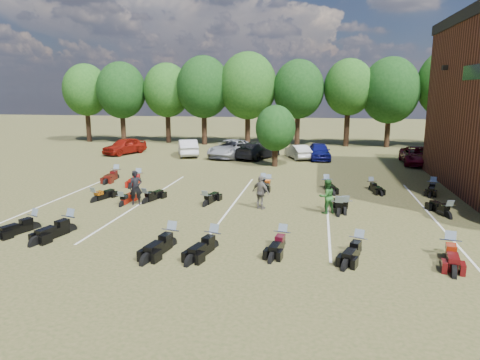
% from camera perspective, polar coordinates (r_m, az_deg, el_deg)
% --- Properties ---
extents(ground, '(160.00, 160.00, 0.00)m').
position_cam_1_polar(ground, '(19.68, 5.86, -6.08)').
color(ground, brown).
rests_on(ground, ground).
extents(car_0, '(3.41, 4.95, 1.57)m').
position_cam_1_polar(car_0, '(42.94, -15.12, 4.40)').
color(car_0, maroon).
rests_on(car_0, ground).
extents(car_1, '(3.28, 5.01, 1.56)m').
position_cam_1_polar(car_1, '(40.71, -6.99, 4.33)').
color(car_1, '#BDBDC1').
rests_on(car_1, ground).
extents(car_2, '(3.98, 6.20, 1.59)m').
position_cam_1_polar(car_2, '(39.55, -1.24, 4.22)').
color(car_2, '#9A9BA2').
rests_on(car_2, ground).
extents(car_3, '(4.10, 5.67, 1.53)m').
position_cam_1_polar(car_3, '(38.75, 2.42, 4.00)').
color(car_3, black).
rests_on(car_3, ground).
extents(car_4, '(2.24, 4.54, 1.49)m').
position_cam_1_polar(car_4, '(38.82, 10.52, 3.80)').
color(car_4, '#0C0E57').
rests_on(car_4, ground).
extents(car_5, '(2.74, 4.09, 1.28)m').
position_cam_1_polar(car_5, '(38.98, 7.74, 3.77)').
color(car_5, '#A8A8A3').
rests_on(car_5, ground).
extents(car_6, '(2.68, 5.38, 1.47)m').
position_cam_1_polar(car_6, '(38.51, 22.62, 3.01)').
color(car_6, '#510414').
rests_on(car_6, ground).
extents(car_7, '(2.84, 4.75, 1.29)m').
position_cam_1_polar(car_7, '(39.84, 29.31, 2.54)').
color(car_7, '#333438').
rests_on(car_7, ground).
extents(person_black, '(0.81, 0.70, 1.86)m').
position_cam_1_polar(person_black, '(23.58, -13.72, -1.00)').
color(person_black, black).
rests_on(person_black, ground).
extents(person_green, '(1.06, 1.00, 1.73)m').
position_cam_1_polar(person_green, '(21.73, 11.47, -2.16)').
color(person_green, '#255E23').
rests_on(person_green, ground).
extents(person_grey, '(1.11, 0.89, 1.77)m').
position_cam_1_polar(person_grey, '(22.08, 2.79, -1.66)').
color(person_grey, '#625C54').
rests_on(person_grey, ground).
extents(motorcycle_0, '(1.34, 2.61, 1.39)m').
position_cam_1_polar(motorcycle_0, '(20.20, -21.73, -6.41)').
color(motorcycle_0, black).
rests_on(motorcycle_0, ground).
extents(motorcycle_1, '(1.43, 2.37, 1.26)m').
position_cam_1_polar(motorcycle_1, '(21.20, -25.74, -5.90)').
color(motorcycle_1, black).
rests_on(motorcycle_1, ground).
extents(motorcycle_2, '(1.33, 2.49, 1.33)m').
position_cam_1_polar(motorcycle_2, '(16.90, -3.61, -9.09)').
color(motorcycle_2, black).
rests_on(motorcycle_2, ground).
extents(motorcycle_3, '(1.23, 2.60, 1.39)m').
position_cam_1_polar(motorcycle_3, '(17.30, -9.17, -8.73)').
color(motorcycle_3, black).
rests_on(motorcycle_3, ground).
extents(motorcycle_4, '(1.45, 2.38, 1.27)m').
position_cam_1_polar(motorcycle_4, '(16.98, 15.40, -9.42)').
color(motorcycle_4, black).
rests_on(motorcycle_4, ground).
extents(motorcycle_5, '(1.03, 2.29, 1.23)m').
position_cam_1_polar(motorcycle_5, '(17.16, 5.62, -8.80)').
color(motorcycle_5, black).
rests_on(motorcycle_5, ground).
extents(motorcycle_6, '(1.19, 2.50, 1.34)m').
position_cam_1_polar(motorcycle_6, '(17.81, 26.06, -9.21)').
color(motorcycle_6, '#4B0A0C').
rests_on(motorcycle_6, ground).
extents(motorcycle_7, '(0.69, 2.02, 1.12)m').
position_cam_1_polar(motorcycle_7, '(23.70, -15.44, -3.35)').
color(motorcycle_7, '#9C190B').
rests_on(motorcycle_7, ground).
extents(motorcycle_8, '(1.22, 2.18, 1.16)m').
position_cam_1_polar(motorcycle_8, '(25.00, -18.78, -2.77)').
color(motorcycle_8, black).
rests_on(motorcycle_8, ground).
extents(motorcycle_9, '(1.21, 2.24, 1.19)m').
position_cam_1_polar(motorcycle_9, '(23.98, -12.42, -3.02)').
color(motorcycle_9, black).
rests_on(motorcycle_9, ground).
extents(motorcycle_10, '(1.04, 2.21, 1.18)m').
position_cam_1_polar(motorcycle_10, '(22.95, -4.58, -3.44)').
color(motorcycle_10, black).
rests_on(motorcycle_10, ground).
extents(motorcycle_11, '(1.08, 2.56, 1.39)m').
position_cam_1_polar(motorcycle_11, '(21.73, 13.00, -4.59)').
color(motorcycle_11, black).
rests_on(motorcycle_11, ground).
extents(motorcycle_12, '(0.98, 2.45, 1.33)m').
position_cam_1_polar(motorcycle_12, '(22.05, 13.73, -4.39)').
color(motorcycle_12, black).
rests_on(motorcycle_12, ground).
extents(motorcycle_13, '(1.25, 2.37, 1.26)m').
position_cam_1_polar(motorcycle_13, '(23.07, 25.93, -4.55)').
color(motorcycle_13, black).
rests_on(motorcycle_13, ground).
extents(motorcycle_14, '(0.96, 2.52, 1.38)m').
position_cam_1_polar(motorcycle_14, '(31.09, -16.16, 0.17)').
color(motorcycle_14, '#430E09').
rests_on(motorcycle_14, ground).
extents(motorcycle_15, '(1.02, 2.43, 1.31)m').
position_cam_1_polar(motorcycle_15, '(29.44, -13.37, -0.32)').
color(motorcycle_15, maroon).
rests_on(motorcycle_15, ground).
extents(motorcycle_16, '(0.95, 2.15, 1.16)m').
position_cam_1_polar(motorcycle_16, '(27.57, 3.11, -0.82)').
color(motorcycle_16, black).
rests_on(motorcycle_16, ground).
extents(motorcycle_17, '(0.73, 2.07, 1.14)m').
position_cam_1_polar(motorcycle_17, '(27.24, 3.81, -0.99)').
color(motorcycle_17, black).
rests_on(motorcycle_17, ground).
extents(motorcycle_18, '(1.21, 2.34, 1.25)m').
position_cam_1_polar(motorcycle_18, '(27.34, 11.44, -1.15)').
color(motorcycle_18, black).
rests_on(motorcycle_18, ground).
extents(motorcycle_19, '(1.14, 2.10, 1.12)m').
position_cam_1_polar(motorcycle_19, '(27.71, 17.08, -1.27)').
color(motorcycle_19, black).
rests_on(motorcycle_19, ground).
extents(motorcycle_20, '(1.36, 2.33, 1.24)m').
position_cam_1_polar(motorcycle_20, '(28.60, 24.26, -1.40)').
color(motorcycle_20, black).
rests_on(motorcycle_20, ground).
extents(tree_line, '(56.00, 6.00, 9.79)m').
position_cam_1_polar(tree_line, '(47.74, 7.69, 12.06)').
color(tree_line, black).
rests_on(tree_line, ground).
extents(young_tree_midfield, '(3.20, 3.20, 4.70)m').
position_cam_1_polar(young_tree_midfield, '(34.47, 4.74, 6.90)').
color(young_tree_midfield, black).
rests_on(young_tree_midfield, ground).
extents(parking_lines, '(20.10, 14.00, 0.01)m').
position_cam_1_polar(parking_lines, '(22.93, -1.03, -3.40)').
color(parking_lines, silver).
rests_on(parking_lines, ground).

